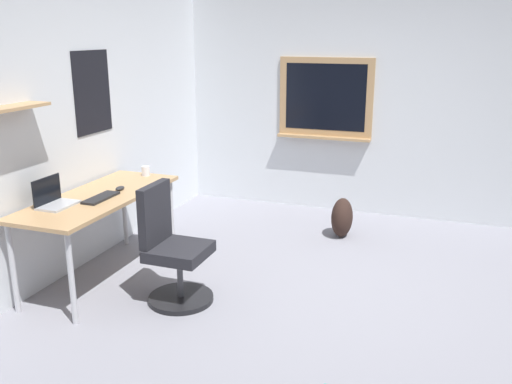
{
  "coord_description": "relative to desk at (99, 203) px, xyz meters",
  "views": [
    {
      "loc": [
        -3.97,
        -0.73,
        2.08
      ],
      "look_at": [
        0.01,
        0.72,
        0.85
      ],
      "focal_mm": 38.9,
      "sensor_mm": 36.0,
      "label": 1
    }
  ],
  "objects": [
    {
      "name": "laptop",
      "position": [
        -0.37,
        0.15,
        0.12
      ],
      "size": [
        0.31,
        0.21,
        0.23
      ],
      "color": "#ADAFB5",
      "rests_on": "desk"
    },
    {
      "name": "ground_plane",
      "position": [
        0.22,
        -2.04,
        -0.68
      ],
      "size": [
        5.2,
        5.2,
        0.0
      ],
      "primitive_type": "plane",
      "color": "gray",
      "rests_on": "ground"
    },
    {
      "name": "office_chair",
      "position": [
        -0.17,
        -0.77,
        -0.28
      ],
      "size": [
        0.52,
        0.52,
        0.95
      ],
      "color": "black",
      "rests_on": "ground"
    },
    {
      "name": "desk",
      "position": [
        0.0,
        0.0,
        0.0
      ],
      "size": [
        1.63,
        0.65,
        0.75
      ],
      "color": "tan",
      "rests_on": "ground"
    },
    {
      "name": "wall_right",
      "position": [
        2.67,
        -2.02,
        0.62
      ],
      "size": [
        0.22,
        5.0,
        2.6
      ],
      "color": "silver",
      "rests_on": "ground"
    },
    {
      "name": "backpack",
      "position": [
        1.72,
        -1.75,
        -0.48
      ],
      "size": [
        0.32,
        0.22,
        0.42
      ],
      "primitive_type": "ellipsoid",
      "color": "black",
      "rests_on": "ground"
    },
    {
      "name": "wall_back",
      "position": [
        0.21,
        0.4,
        0.62
      ],
      "size": [
        5.0,
        0.3,
        2.6
      ],
      "color": "silver",
      "rests_on": "ground"
    },
    {
      "name": "computer_mouse",
      "position": [
        0.2,
        -0.08,
        0.09
      ],
      "size": [
        0.1,
        0.06,
        0.03
      ],
      "primitive_type": "ellipsoid",
      "color": "#262628",
      "rests_on": "desk"
    },
    {
      "name": "keyboard",
      "position": [
        -0.08,
        -0.08,
        0.08
      ],
      "size": [
        0.37,
        0.13,
        0.02
      ],
      "primitive_type": "cube",
      "color": "black",
      "rests_on": "desk"
    },
    {
      "name": "coffee_mug",
      "position": [
        0.72,
        -0.03,
        0.12
      ],
      "size": [
        0.08,
        0.08,
        0.09
      ],
      "primitive_type": "cylinder",
      "color": "silver",
      "rests_on": "desk"
    }
  ]
}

